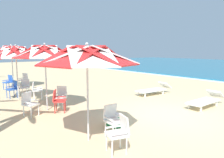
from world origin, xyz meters
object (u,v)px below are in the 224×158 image
object	(u,v)px
plastic_chair_5	(36,89)
plastic_chair_3	(29,102)
plastic_chair_2	(58,99)
beach_umbrella_0	(87,56)
cooler_box	(114,120)
plastic_chair_4	(61,95)
sun_lounger_2	(154,89)
plastic_chair_0	(113,118)
plastic_chair_8	(9,81)
plastic_chair_9	(24,79)
plastic_chair_1	(119,132)
beach_umbrella_1	(45,52)
plastic_chair_6	(25,86)
beach_umbrella_3	(11,50)
sun_lounger_1	(206,100)
plastic_chair_7	(13,88)
beach_umbrella_2	(16,53)

from	to	relation	value
plastic_chair_5	plastic_chair_3	bearing A→B (deg)	-23.48
plastic_chair_5	plastic_chair_2	bearing A→B (deg)	-1.22
beach_umbrella_0	cooler_box	bearing A→B (deg)	107.40
plastic_chair_3	plastic_chair_5	distance (m)	2.65
plastic_chair_4	sun_lounger_2	distance (m)	5.02
plastic_chair_0	plastic_chair_8	world-z (taller)	same
beach_umbrella_0	plastic_chair_9	bearing A→B (deg)	173.62
sun_lounger_2	beach_umbrella_0	bearing A→B (deg)	-65.23
plastic_chair_1	plastic_chair_9	xyz separation A→B (m)	(-10.51, 0.85, 0.00)
plastic_chair_3	plastic_chair_5	world-z (taller)	same
beach_umbrella_1	plastic_chair_6	world-z (taller)	beach_umbrella_1
plastic_chair_9	sun_lounger_2	distance (m)	8.32
beach_umbrella_3	sun_lounger_1	size ratio (longest dim) A/B	1.27
beach_umbrella_1	plastic_chair_4	distance (m)	1.89
plastic_chair_0	sun_lounger_1	bearing A→B (deg)	88.87
plastic_chair_4	plastic_chair_8	xyz separation A→B (m)	(-5.64, -0.77, 0.00)
plastic_chair_0	beach_umbrella_1	world-z (taller)	beach_umbrella_1
plastic_chair_0	sun_lounger_1	world-z (taller)	plastic_chair_0
beach_umbrella_1	plastic_chair_2	world-z (taller)	beach_umbrella_1
plastic_chair_6	sun_lounger_1	distance (m)	8.71
sun_lounger_1	sun_lounger_2	bearing A→B (deg)	176.48
plastic_chair_1	plastic_chair_3	world-z (taller)	same
beach_umbrella_1	beach_umbrella_0	bearing A→B (deg)	-3.32
plastic_chair_0	plastic_chair_5	world-z (taller)	same
plastic_chair_0	sun_lounger_2	world-z (taller)	plastic_chair_0
plastic_chair_6	sun_lounger_1	world-z (taller)	plastic_chair_6
beach_umbrella_1	plastic_chair_7	bearing A→B (deg)	-171.04
plastic_chair_2	plastic_chair_5	world-z (taller)	same
cooler_box	plastic_chair_0	bearing A→B (deg)	-41.67
beach_umbrella_2	plastic_chair_6	world-z (taller)	beach_umbrella_2
plastic_chair_0	plastic_chair_5	xyz separation A→B (m)	(-5.66, -0.19, 0.00)
plastic_chair_4	plastic_chair_3	bearing A→B (deg)	-74.48
beach_umbrella_1	plastic_chair_5	bearing A→B (deg)	172.04
beach_umbrella_1	plastic_chair_6	distance (m)	3.73
sun_lounger_2	beach_umbrella_2	bearing A→B (deg)	-118.47
beach_umbrella_2	plastic_chair_9	xyz separation A→B (m)	(-3.61, 1.28, -1.72)
plastic_chair_5	plastic_chair_6	bearing A→B (deg)	-169.78
beach_umbrella_0	plastic_chair_5	world-z (taller)	beach_umbrella_0
plastic_chair_0	plastic_chair_8	bearing A→B (deg)	-176.13
sun_lounger_2	plastic_chair_1	bearing A→B (deg)	-56.68
beach_umbrella_3	sun_lounger_2	xyz separation A→B (m)	(6.62, 5.41, -2.06)
plastic_chair_2	cooler_box	bearing A→B (deg)	16.54
plastic_chair_6	plastic_chair_8	xyz separation A→B (m)	(-2.45, -0.23, 0.00)
beach_umbrella_0	plastic_chair_4	distance (m)	3.92
plastic_chair_0	plastic_chair_1	distance (m)	0.93
beach_umbrella_0	beach_umbrella_2	xyz separation A→B (m)	(-5.91, -0.21, 0.01)
beach_umbrella_1	plastic_chair_3	bearing A→B (deg)	-68.81
plastic_chair_5	plastic_chair_0	bearing A→B (deg)	1.90
beach_umbrella_1	plastic_chair_5	world-z (taller)	beach_umbrella_1
beach_umbrella_2	plastic_chair_2	bearing A→B (deg)	11.88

